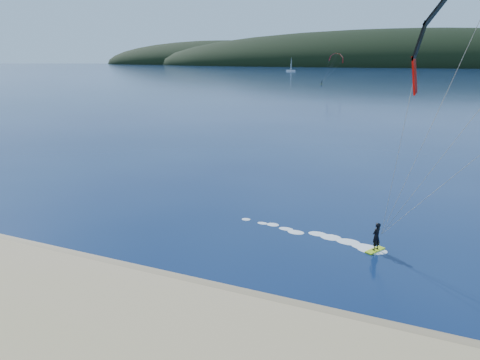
% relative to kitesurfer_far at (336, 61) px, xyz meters
% --- Properties ---
extents(ground, '(1800.00, 1800.00, 0.00)m').
position_rel_kitesurfer_far_xyz_m(ground, '(31.07, -198.99, -11.00)').
color(ground, '#08183E').
rests_on(ground, ground).
extents(wet_sand, '(220.00, 2.50, 0.10)m').
position_rel_kitesurfer_far_xyz_m(wet_sand, '(31.07, -194.49, -10.95)').
color(wet_sand, olive).
rests_on(wet_sand, ground).
extents(headland, '(1200.00, 310.00, 140.00)m').
position_rel_kitesurfer_far_xyz_m(headland, '(31.70, 546.29, -11.00)').
color(headland, black).
rests_on(headland, ground).
extents(kitesurfer_far, '(11.33, 5.01, 13.44)m').
position_rel_kitesurfer_far_xyz_m(kitesurfer_far, '(0.00, 0.00, 0.00)').
color(kitesurfer_far, '#B9E01A').
rests_on(kitesurfer_far, ground).
extents(sailboat, '(9.11, 5.71, 12.71)m').
position_rel_kitesurfer_far_xyz_m(sailboat, '(-84.21, 199.56, -10.06)').
color(sailboat, white).
rests_on(sailboat, ground).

